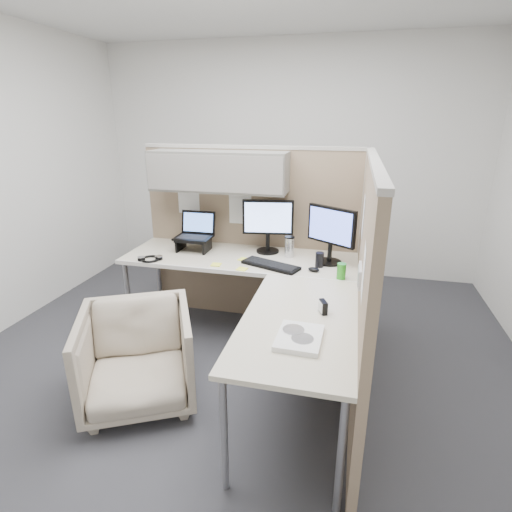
% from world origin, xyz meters
% --- Properties ---
extents(ground, '(4.50, 4.50, 0.00)m').
position_xyz_m(ground, '(0.00, 0.00, 0.00)').
color(ground, '#303035').
rests_on(ground, ground).
extents(partition_back, '(2.00, 0.36, 1.63)m').
position_xyz_m(partition_back, '(-0.22, 0.83, 1.10)').
color(partition_back, '#91795F').
rests_on(partition_back, ground).
extents(partition_right, '(0.07, 2.03, 1.63)m').
position_xyz_m(partition_right, '(0.90, -0.07, 0.82)').
color(partition_right, '#91795F').
rests_on(partition_right, ground).
extents(desk, '(2.00, 1.98, 0.73)m').
position_xyz_m(desk, '(0.12, 0.13, 0.69)').
color(desk, beige).
rests_on(desk, ground).
extents(office_chair, '(0.94, 0.92, 0.73)m').
position_xyz_m(office_chair, '(-0.54, -0.51, 0.37)').
color(office_chair, '#B6A691').
rests_on(office_chair, ground).
extents(monitor_left, '(0.44, 0.20, 0.47)m').
position_xyz_m(monitor_left, '(0.09, 0.71, 1.00)').
color(monitor_left, black).
rests_on(monitor_left, desk).
extents(monitor_right, '(0.39, 0.27, 0.47)m').
position_xyz_m(monitor_right, '(0.64, 0.56, 1.00)').
color(monitor_right, black).
rests_on(monitor_right, desk).
extents(laptop_station, '(0.32, 0.27, 0.33)m').
position_xyz_m(laptop_station, '(-0.56, 0.62, 0.86)').
color(laptop_station, black).
rests_on(laptop_station, desk).
extents(keyboard, '(0.50, 0.32, 0.02)m').
position_xyz_m(keyboard, '(0.19, 0.36, 0.74)').
color(keyboard, black).
rests_on(keyboard, desk).
extents(mouse, '(0.10, 0.08, 0.03)m').
position_xyz_m(mouse, '(0.54, 0.34, 0.75)').
color(mouse, black).
rests_on(mouse, desk).
extents(travel_mug, '(0.08, 0.08, 0.18)m').
position_xyz_m(travel_mug, '(0.30, 0.63, 0.82)').
color(travel_mug, silver).
rests_on(travel_mug, desk).
extents(soda_can_green, '(0.07, 0.07, 0.12)m').
position_xyz_m(soda_can_green, '(0.75, 0.24, 0.79)').
color(soda_can_green, '#268C1E').
rests_on(soda_can_green, desk).
extents(soda_can_silver, '(0.07, 0.07, 0.12)m').
position_xyz_m(soda_can_silver, '(0.57, 0.45, 0.79)').
color(soda_can_silver, black).
rests_on(soda_can_silver, desk).
extents(sticky_note_d, '(0.10, 0.10, 0.01)m').
position_xyz_m(sticky_note_d, '(-0.06, 0.46, 0.73)').
color(sticky_note_d, '#F8F841').
rests_on(sticky_note_d, desk).
extents(sticky_note_b, '(0.09, 0.09, 0.01)m').
position_xyz_m(sticky_note_b, '(-0.01, 0.24, 0.73)').
color(sticky_note_b, '#F8F841').
rests_on(sticky_note_b, desk).
extents(sticky_note_a, '(0.08, 0.08, 0.01)m').
position_xyz_m(sticky_note_a, '(-0.24, 0.29, 0.73)').
color(sticky_note_a, '#F8F841').
rests_on(sticky_note_a, desk).
extents(headphones, '(0.21, 0.21, 0.03)m').
position_xyz_m(headphones, '(-0.82, 0.27, 0.74)').
color(headphones, black).
rests_on(headphones, desk).
extents(paper_stack, '(0.25, 0.31, 0.03)m').
position_xyz_m(paper_stack, '(0.57, -0.69, 0.75)').
color(paper_stack, white).
rests_on(paper_stack, desk).
extents(desk_clock, '(0.06, 0.09, 0.08)m').
position_xyz_m(desk_clock, '(0.67, -0.34, 0.77)').
color(desk_clock, black).
rests_on(desk_clock, desk).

